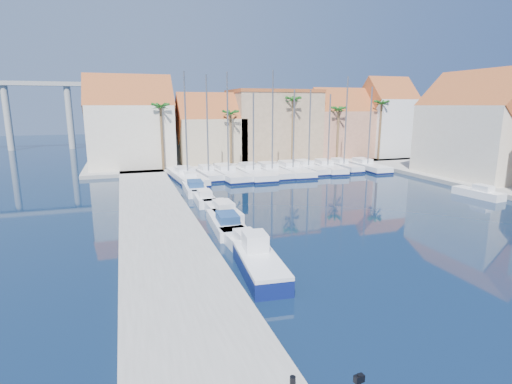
% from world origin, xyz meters
% --- Properties ---
extents(ground, '(260.00, 260.00, 0.00)m').
position_xyz_m(ground, '(0.00, 0.00, 0.00)').
color(ground, black).
rests_on(ground, ground).
extents(quay_west, '(6.00, 77.00, 0.50)m').
position_xyz_m(quay_west, '(-9.00, 13.50, 0.25)').
color(quay_west, gray).
rests_on(quay_west, ground).
extents(shore_north, '(54.00, 16.00, 0.50)m').
position_xyz_m(shore_north, '(10.00, 48.00, 0.25)').
color(shore_north, gray).
rests_on(shore_north, ground).
extents(bollard, '(0.19, 0.19, 0.49)m').
position_xyz_m(bollard, '(-6.60, -5.42, 0.74)').
color(bollard, black).
rests_on(bollard, quay_west).
extents(fishing_boat, '(2.58, 6.31, 2.15)m').
position_xyz_m(fishing_boat, '(-4.32, 4.57, 0.72)').
color(fishing_boat, '#0D1851').
rests_on(fishing_boat, ground).
extents(motorboat_west_0, '(2.12, 5.82, 1.40)m').
position_xyz_m(motorboat_west_0, '(-3.99, 8.70, 0.51)').
color(motorboat_west_0, white).
rests_on(motorboat_west_0, ground).
extents(motorboat_west_1, '(2.53, 6.84, 1.40)m').
position_xyz_m(motorboat_west_1, '(-3.99, 13.54, 0.51)').
color(motorboat_west_1, white).
rests_on(motorboat_west_1, ground).
extents(motorboat_west_2, '(2.28, 6.65, 1.40)m').
position_xyz_m(motorboat_west_2, '(-3.38, 17.46, 0.51)').
color(motorboat_west_2, white).
rests_on(motorboat_west_2, ground).
extents(motorboat_west_3, '(1.91, 5.48, 1.40)m').
position_xyz_m(motorboat_west_3, '(-3.99, 22.50, 0.51)').
color(motorboat_west_3, white).
rests_on(motorboat_west_3, ground).
extents(motorboat_west_4, '(2.52, 7.00, 1.40)m').
position_xyz_m(motorboat_west_4, '(-3.98, 27.88, 0.51)').
color(motorboat_west_4, white).
rests_on(motorboat_west_4, ground).
extents(motorboat_west_5, '(2.24, 6.42, 1.40)m').
position_xyz_m(motorboat_west_5, '(-3.56, 33.85, 0.51)').
color(motorboat_west_5, white).
rests_on(motorboat_west_5, ground).
extents(motorboat_east_1, '(2.29, 5.33, 1.40)m').
position_xyz_m(motorboat_east_1, '(24.01, 15.77, 0.51)').
color(motorboat_east_1, white).
rests_on(motorboat_east_1, ground).
extents(sailboat_0, '(4.00, 11.87, 13.57)m').
position_xyz_m(sailboat_0, '(-3.77, 35.14, 0.57)').
color(sailboat_0, white).
rests_on(sailboat_0, ground).
extents(sailboat_1, '(2.83, 8.66, 13.34)m').
position_xyz_m(sailboat_1, '(-0.77, 36.33, 0.63)').
color(sailboat_1, white).
rests_on(sailboat_1, ground).
extents(sailboat_2, '(3.99, 12.06, 13.65)m').
position_xyz_m(sailboat_2, '(1.76, 35.84, 0.57)').
color(sailboat_2, white).
rests_on(sailboat_2, ground).
extents(sailboat_3, '(3.20, 12.05, 11.07)m').
position_xyz_m(sailboat_3, '(5.24, 35.61, 0.55)').
color(sailboat_3, white).
rests_on(sailboat_3, ground).
extents(sailboat_4, '(3.31, 10.73, 14.03)m').
position_xyz_m(sailboat_4, '(7.98, 35.69, 0.59)').
color(sailboat_4, white).
rests_on(sailboat_4, ground).
extents(sailboat_5, '(3.48, 11.54, 11.58)m').
position_xyz_m(sailboat_5, '(11.26, 35.98, 0.56)').
color(sailboat_5, white).
rests_on(sailboat_5, ground).
extents(sailboat_6, '(3.12, 9.86, 11.66)m').
position_xyz_m(sailboat_6, '(14.00, 36.67, 0.58)').
color(sailboat_6, white).
rests_on(sailboat_6, ground).
extents(sailboat_7, '(3.41, 10.03, 11.04)m').
position_xyz_m(sailboat_7, '(16.93, 36.18, 0.57)').
color(sailboat_7, white).
rests_on(sailboat_7, ground).
extents(sailboat_8, '(2.41, 8.66, 13.55)m').
position_xyz_m(sailboat_8, '(19.91, 36.71, 0.63)').
color(sailboat_8, white).
rests_on(sailboat_8, ground).
extents(sailboat_9, '(3.14, 10.38, 12.12)m').
position_xyz_m(sailboat_9, '(23.28, 35.63, 0.58)').
color(sailboat_9, white).
rests_on(sailboat_9, ground).
extents(building_0, '(12.30, 9.00, 13.50)m').
position_xyz_m(building_0, '(-10.00, 47.00, 6.52)').
color(building_0, beige).
rests_on(building_0, shore_north).
extents(building_1, '(10.30, 8.00, 11.00)m').
position_xyz_m(building_1, '(2.00, 47.00, 5.30)').
color(building_1, tan).
rests_on(building_1, shore_north).
extents(building_2, '(14.20, 10.20, 11.50)m').
position_xyz_m(building_2, '(13.00, 48.00, 6.26)').
color(building_2, '#9A7F5E').
rests_on(building_2, shore_north).
extents(building_3, '(10.30, 8.00, 12.00)m').
position_xyz_m(building_3, '(25.00, 47.00, 5.86)').
color(building_3, '#B2705A').
rests_on(building_3, shore_north).
extents(building_4, '(8.30, 8.00, 14.00)m').
position_xyz_m(building_4, '(34.00, 46.00, 6.97)').
color(building_4, white).
rests_on(building_4, shore_north).
extents(building_6, '(9.00, 14.30, 13.50)m').
position_xyz_m(building_6, '(32.00, 24.00, 6.52)').
color(building_6, beige).
rests_on(building_6, shore_east).
extents(palm_0, '(2.60, 2.60, 10.15)m').
position_xyz_m(palm_0, '(-6.00, 42.00, 9.08)').
color(palm_0, brown).
rests_on(palm_0, shore_north).
extents(palm_1, '(2.60, 2.60, 9.15)m').
position_xyz_m(palm_1, '(4.00, 42.00, 8.14)').
color(palm_1, brown).
rests_on(palm_1, shore_north).
extents(palm_2, '(2.60, 2.60, 11.15)m').
position_xyz_m(palm_2, '(14.00, 42.00, 10.02)').
color(palm_2, brown).
rests_on(palm_2, shore_north).
extents(palm_3, '(2.60, 2.60, 9.65)m').
position_xyz_m(palm_3, '(22.00, 42.00, 8.61)').
color(palm_3, brown).
rests_on(palm_3, shore_north).
extents(palm_4, '(2.60, 2.60, 10.65)m').
position_xyz_m(palm_4, '(30.00, 42.00, 9.55)').
color(palm_4, brown).
rests_on(palm_4, shore_north).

